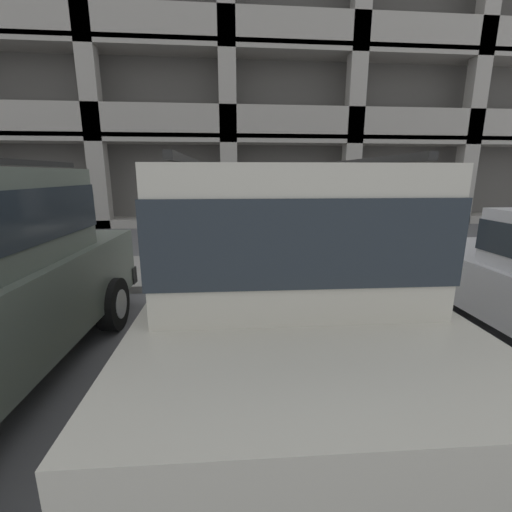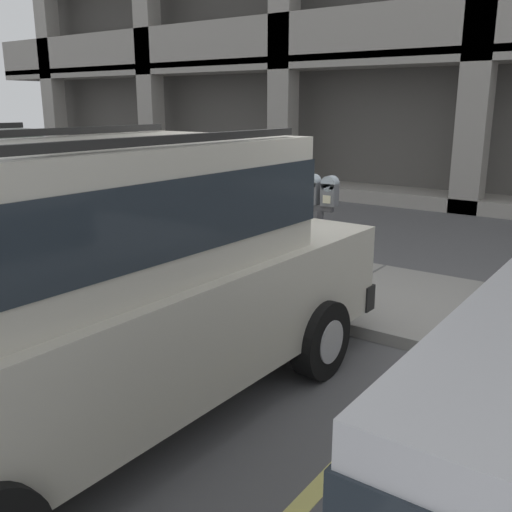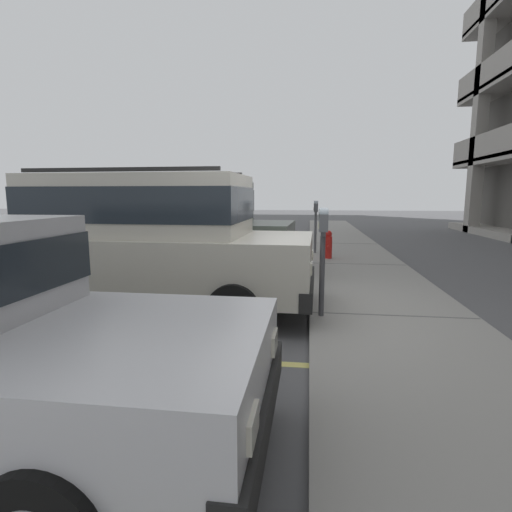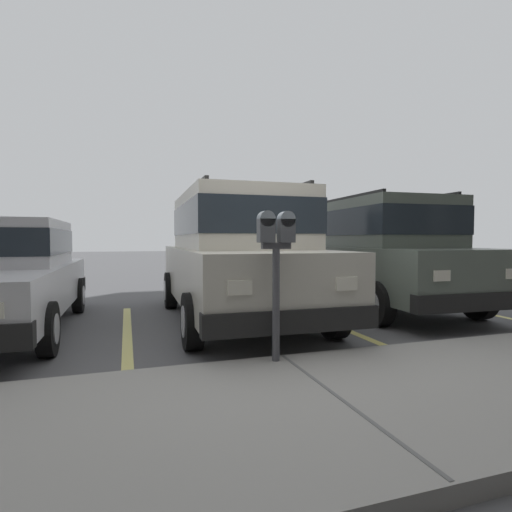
{
  "view_description": "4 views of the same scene",
  "coord_description": "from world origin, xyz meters",
  "px_view_note": "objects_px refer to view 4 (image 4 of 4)",
  "views": [
    {
      "loc": [
        -0.62,
        -5.29,
        1.92
      ],
      "look_at": [
        -0.2,
        -0.68,
        0.8
      ],
      "focal_mm": 24.0,
      "sensor_mm": 36.0,
      "label": 1
    },
    {
      "loc": [
        2.85,
        -4.56,
        2.21
      ],
      "look_at": [
        0.03,
        -0.62,
        0.91
      ],
      "focal_mm": 40.0,
      "sensor_mm": 36.0,
      "label": 2
    },
    {
      "loc": [
        5.29,
        0.17,
        1.7
      ],
      "look_at": [
        -0.05,
        -0.54,
        0.87
      ],
      "focal_mm": 28.0,
      "sensor_mm": 36.0,
      "label": 3
    },
    {
      "loc": [
        1.46,
        3.84,
        1.27
      ],
      "look_at": [
        -0.14,
        -1.05,
        1.05
      ],
      "focal_mm": 28.0,
      "sensor_mm": 36.0,
      "label": 4
    }
  ],
  "objects_px": {
    "red_sedan": "(377,249)",
    "parking_meter_near": "(276,249)",
    "dark_hatchback": "(0,272)",
    "silver_suv": "(237,251)"
  },
  "relations": [
    {
      "from": "red_sedan",
      "to": "dark_hatchback",
      "type": "height_order",
      "value": "red_sedan"
    },
    {
      "from": "red_sedan",
      "to": "dark_hatchback",
      "type": "xyz_separation_m",
      "value": [
        6.1,
        0.17,
        -0.27
      ]
    },
    {
      "from": "red_sedan",
      "to": "dark_hatchback",
      "type": "distance_m",
      "value": 6.11
    },
    {
      "from": "dark_hatchback",
      "to": "parking_meter_near",
      "type": "distance_m",
      "value": 4.06
    },
    {
      "from": "red_sedan",
      "to": "parking_meter_near",
      "type": "height_order",
      "value": "red_sedan"
    },
    {
      "from": "dark_hatchback",
      "to": "parking_meter_near",
      "type": "relative_size",
      "value": 3.17
    },
    {
      "from": "silver_suv",
      "to": "parking_meter_near",
      "type": "bearing_deg",
      "value": 84.27
    },
    {
      "from": "dark_hatchback",
      "to": "red_sedan",
      "type": "bearing_deg",
      "value": -178.09
    },
    {
      "from": "silver_suv",
      "to": "red_sedan",
      "type": "relative_size",
      "value": 0.99
    },
    {
      "from": "silver_suv",
      "to": "red_sedan",
      "type": "bearing_deg",
      "value": -170.93
    }
  ]
}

